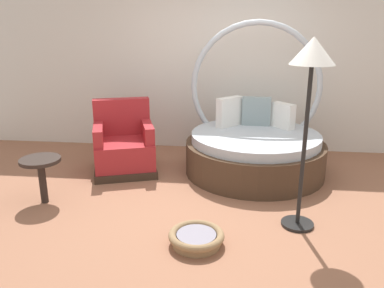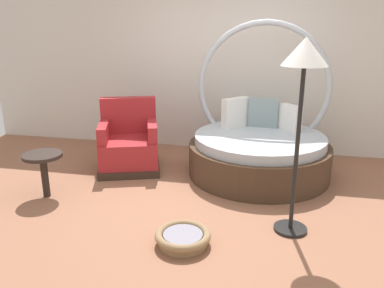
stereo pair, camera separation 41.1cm
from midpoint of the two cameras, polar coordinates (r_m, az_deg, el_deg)
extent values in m
cube|color=#936047|center=(4.46, 4.59, -8.43)|extent=(8.00, 8.00, 0.02)
cube|color=silver|center=(6.05, 7.38, 11.69)|extent=(8.00, 0.12, 2.68)
cylinder|color=#473323|center=(5.22, 11.98, -2.22)|extent=(1.83, 1.83, 0.42)
cylinder|color=#B2BCC6|center=(5.13, 12.17, 0.65)|extent=(1.69, 1.69, 0.12)
torus|color=#B2BCC6|center=(5.49, 12.56, 7.97)|extent=(1.82, 0.08, 1.82)
cube|color=white|center=(5.41, 16.34, 3.71)|extent=(0.31, 0.34, 0.34)
cube|color=gray|center=(5.49, 12.54, 4.50)|extent=(0.40, 0.14, 0.39)
cube|color=white|center=(5.40, 8.58, 4.57)|extent=(0.37, 0.37, 0.40)
cube|color=#38281E|center=(5.38, -6.95, -3.18)|extent=(1.01, 1.01, 0.10)
cube|color=#A32328|center=(5.30, -7.04, -0.96)|extent=(0.96, 0.96, 0.34)
cube|color=#A32328|center=(5.49, -7.20, 4.22)|extent=(0.77, 0.39, 0.50)
cube|color=#A32328|center=(5.24, -10.66, 1.83)|extent=(0.33, 0.69, 0.22)
cube|color=#A32328|center=(5.23, -3.64, 2.08)|extent=(0.33, 0.69, 0.22)
cylinder|color=#8E704C|center=(3.63, 2.00, -14.22)|extent=(0.44, 0.44, 0.06)
torus|color=#8E704C|center=(3.60, 2.01, -13.34)|extent=(0.51, 0.51, 0.07)
cylinder|color=gray|center=(3.60, 2.01, -13.48)|extent=(0.36, 0.36, 0.05)
cylinder|color=#2D231E|center=(4.70, -18.49, -4.65)|extent=(0.08, 0.08, 0.48)
cylinder|color=#2D231E|center=(4.61, -18.80, -1.65)|extent=(0.44, 0.44, 0.04)
cylinder|color=black|center=(4.03, 17.14, -11.85)|extent=(0.32, 0.32, 0.03)
cylinder|color=black|center=(3.72, 18.22, -1.14)|extent=(0.04, 0.04, 1.55)
cone|color=silver|center=(3.55, 19.62, 12.68)|extent=(0.40, 0.40, 0.24)
camera|label=1|loc=(0.21, -87.45, 0.80)|focal=36.30mm
camera|label=2|loc=(0.21, 92.55, -0.80)|focal=36.30mm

